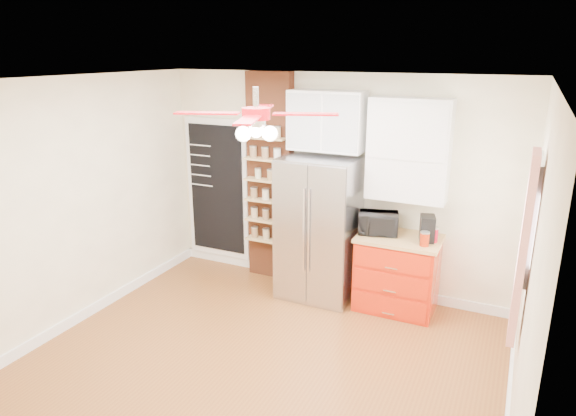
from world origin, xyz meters
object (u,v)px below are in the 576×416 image
at_px(fridge, 319,228).
at_px(red_cabinet, 397,273).
at_px(coffee_maker, 427,228).
at_px(pantry_jar_oats, 258,174).
at_px(canister_left, 425,239).
at_px(toaster_oven, 378,223).
at_px(ceiling_fan, 256,114).

xyz_separation_m(fridge, red_cabinet, (0.97, 0.05, -0.42)).
bearing_deg(fridge, coffee_maker, 2.50).
xyz_separation_m(coffee_maker, pantry_jar_oats, (-2.18, 0.10, 0.39)).
bearing_deg(pantry_jar_oats, canister_left, -6.84).
height_order(toaster_oven, coffee_maker, coffee_maker).
distance_m(red_cabinet, toaster_oven, 0.63).
distance_m(red_cabinet, ceiling_fan, 2.75).
xyz_separation_m(fridge, coffee_maker, (1.27, 0.06, 0.17)).
distance_m(ceiling_fan, coffee_maker, 2.50).
relative_size(fridge, ceiling_fan, 1.25).
distance_m(fridge, red_cabinet, 1.06).
xyz_separation_m(toaster_oven, pantry_jar_oats, (-1.62, 0.09, 0.41)).
xyz_separation_m(red_cabinet, ceiling_fan, (-0.92, -1.68, 1.97)).
bearing_deg(red_cabinet, toaster_oven, 176.56).
bearing_deg(coffee_maker, pantry_jar_oats, 162.41).
bearing_deg(pantry_jar_oats, fridge, -9.48).
bearing_deg(ceiling_fan, toaster_oven, 68.74).
distance_m(canister_left, pantry_jar_oats, 2.25).
height_order(fridge, coffee_maker, fridge).
relative_size(red_cabinet, canister_left, 6.43).
height_order(canister_left, pantry_jar_oats, pantry_jar_oats).
relative_size(toaster_oven, coffee_maker, 1.54).
xyz_separation_m(fridge, pantry_jar_oats, (-0.91, 0.15, 0.56)).
bearing_deg(coffee_maker, ceiling_fan, -140.97).
height_order(fridge, red_cabinet, fridge).
distance_m(fridge, toaster_oven, 0.73).
xyz_separation_m(fridge, canister_left, (1.28, -0.11, 0.10)).
relative_size(toaster_oven, canister_left, 3.07).
bearing_deg(toaster_oven, canister_left, -32.21).
bearing_deg(ceiling_fan, coffee_maker, 54.09).
bearing_deg(toaster_oven, fridge, 170.32).
distance_m(red_cabinet, pantry_jar_oats, 2.12).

